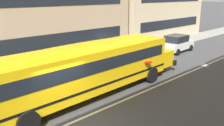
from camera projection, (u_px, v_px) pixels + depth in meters
ground_plane at (70, 123)px, 10.67m from camera, size 400.00×400.00×0.00m
sidewalk_far at (4, 83)px, 15.53m from camera, size 120.00×3.00×0.01m
lane_centreline at (70, 123)px, 10.67m from camera, size 110.00×0.16×0.01m
school_bus at (91, 65)px, 13.33m from camera, size 13.00×3.08×2.89m
parked_car_white_far_corner at (177, 43)px, 23.88m from camera, size 3.96×2.00×1.64m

